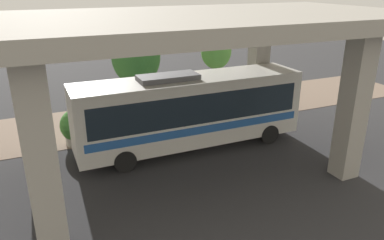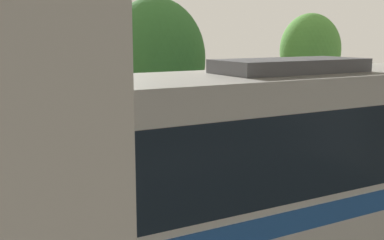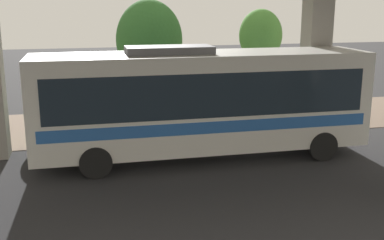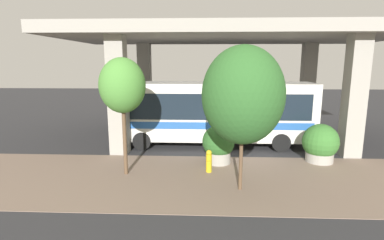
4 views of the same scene
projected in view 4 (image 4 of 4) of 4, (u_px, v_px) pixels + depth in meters
name	position (u px, v px, depth m)	size (l,w,h in m)	color
ground_plane	(233.00, 157.00, 15.23)	(80.00, 80.00, 0.00)	#2D2D30
sidewalk_strip	(240.00, 180.00, 12.29)	(6.00, 40.00, 0.02)	#7A6656
overpass	(230.00, 43.00, 18.04)	(9.40, 19.92, 6.70)	#9E998E
bus	(213.00, 110.00, 17.10)	(2.58, 11.20, 3.87)	silver
fire_hydrant	(209.00, 161.00, 13.06)	(0.53, 0.26, 1.02)	gold
planter_front	(320.00, 144.00, 14.37)	(1.70, 1.70, 1.87)	#9E998E
planter_middle	(218.00, 144.00, 14.21)	(1.54, 1.54, 1.83)	#9E998E
street_tree_near	(122.00, 86.00, 12.21)	(1.89, 1.89, 4.96)	brown
street_tree_far	(243.00, 95.00, 10.68)	(2.96, 2.96, 5.38)	brown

